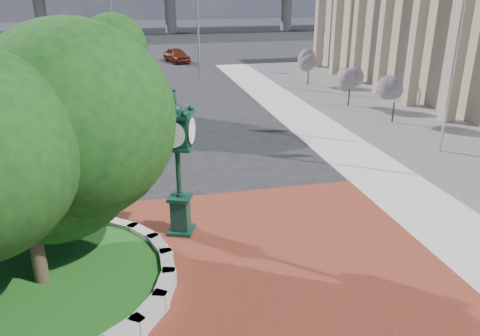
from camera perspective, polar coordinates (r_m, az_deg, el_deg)
name	(u,v)px	position (r m, az deg, el deg)	size (l,w,h in m)	color
ground	(232,268)	(13.58, -1.02, -12.08)	(200.00, 200.00, 0.00)	black
plaza	(240,288)	(12.77, -0.03, -14.42)	(12.00, 12.00, 0.04)	#5E2B16
sidewalk	(476,130)	(28.93, 26.87, 4.14)	(20.00, 50.00, 0.04)	#9E9B93
planter_wall	(134,272)	(13.23, -12.84, -12.30)	(2.96, 6.77, 0.54)	#9E9B93
grass_bed	(44,286)	(13.52, -22.81, -13.15)	(6.10, 6.10, 0.40)	#134514
tree_planter	(20,159)	(11.99, -25.20, 0.98)	(5.20, 5.20, 6.33)	#38281C
tree_street	(100,62)	(29.42, -16.69, 12.28)	(4.40, 4.40, 5.45)	#38281C
post_clock	(178,159)	(14.36, -7.60, 1.09)	(1.19, 1.19, 4.64)	black
parked_car	(177,55)	(49.81, -7.72, 13.47)	(1.68, 4.18, 1.42)	#51170B
flagpole_b	(459,32)	(23.39, 25.16, 14.73)	(1.69, 0.21, 10.81)	silver
street_lamp_near	(200,9)	(39.95, -4.86, 18.74)	(2.13, 0.67, 9.62)	slate
street_lamp_far	(113,6)	(53.14, -15.23, 18.54)	(1.96, 0.98, 9.24)	slate
shrub_near	(395,96)	(28.37, 18.39, 8.38)	(1.20, 1.20, 2.20)	#38281C
shrub_mid	(350,82)	(31.62, 13.28, 10.15)	(1.20, 1.20, 2.20)	#38281C
shrub_far	(309,65)	(38.02, 8.38, 12.33)	(1.20, 1.20, 2.20)	#38281C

